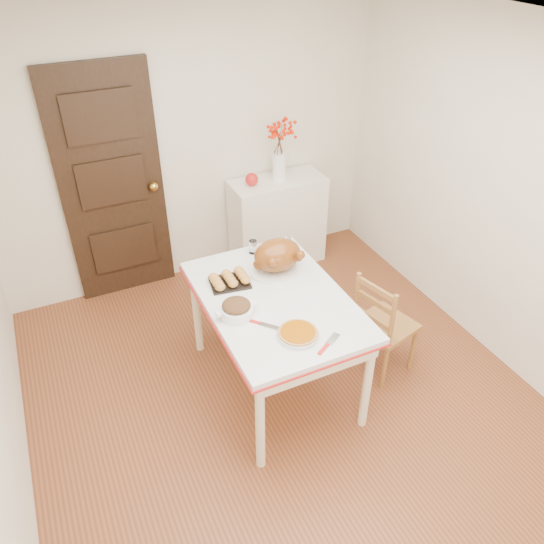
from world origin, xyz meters
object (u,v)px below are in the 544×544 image
kitchen_table (275,343)px  pumpkin_pie (298,333)px  turkey_platter (277,257)px  chair_oak (385,323)px  sideboard (277,222)px

kitchen_table → pumpkin_pie: bearing=-95.7°
kitchen_table → turkey_platter: 0.62m
chair_oak → turkey_platter: 0.96m
turkey_platter → pumpkin_pie: bearing=-89.1°
turkey_platter → pumpkin_pie: size_ratio=1.58×
kitchen_table → turkey_platter: size_ratio=3.40×
kitchen_table → chair_oak: 0.84m
chair_oak → pumpkin_pie: bearing=89.9°
turkey_platter → pumpkin_pie: 0.72m
pumpkin_pie → turkey_platter: bearing=74.7°
chair_oak → pumpkin_pie: size_ratio=3.45×
chair_oak → turkey_platter: (-0.68, 0.46, 0.51)m
chair_oak → turkey_platter: size_ratio=2.18×
chair_oak → kitchen_table: bearing=62.6°
sideboard → kitchen_table: 1.69m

